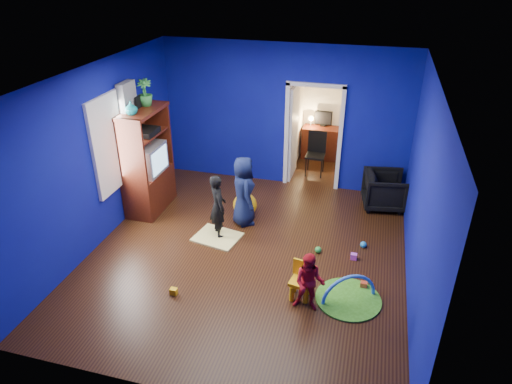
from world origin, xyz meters
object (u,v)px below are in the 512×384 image
(crt_tv, at_px, (148,159))
(armchair, at_px, (385,190))
(study_desk, at_px, (321,143))
(child_black, at_px, (218,206))
(child_navy, at_px, (243,191))
(toddler_red, at_px, (309,283))
(tv_armoire, at_px, (147,161))
(hopper_ball, at_px, (245,205))
(folding_chair, at_px, (315,155))
(kid_chair, at_px, (300,283))
(vase, at_px, (131,108))
(play_mat, at_px, (348,299))

(crt_tv, bearing_deg, armchair, 15.56)
(armchair, relative_size, study_desk, 0.88)
(child_black, height_order, child_navy, child_navy)
(toddler_red, xyz_separation_m, tv_armoire, (-3.37, 2.02, 0.54))
(tv_armoire, xyz_separation_m, hopper_ball, (1.83, 0.18, -0.76))
(child_black, distance_m, folding_chair, 3.13)
(armchair, xyz_separation_m, tv_armoire, (-4.31, -1.19, 0.63))
(armchair, distance_m, toddler_red, 3.34)
(kid_chair, relative_size, study_desk, 0.57)
(toddler_red, distance_m, tv_armoire, 3.97)
(child_navy, distance_m, study_desk, 3.46)
(vase, bearing_deg, armchair, 19.06)
(armchair, height_order, child_black, child_black)
(armchair, xyz_separation_m, toddler_red, (-0.94, -3.21, 0.09))
(child_navy, xyz_separation_m, crt_tv, (-1.84, 0.07, 0.38))
(toddler_red, distance_m, vase, 4.12)
(child_black, relative_size, study_desk, 1.31)
(toddler_red, relative_size, hopper_ball, 2.00)
(toddler_red, relative_size, folding_chair, 0.96)
(child_navy, bearing_deg, armchair, -91.78)
(toddler_red, bearing_deg, armchair, 74.20)
(folding_chair, bearing_deg, study_desk, 90.00)
(kid_chair, bearing_deg, armchair, 80.73)
(crt_tv, distance_m, study_desk, 4.32)
(hopper_ball, distance_m, kid_chair, 2.43)
(vase, distance_m, hopper_ball, 2.64)
(folding_chair, bearing_deg, play_mat, -74.66)
(hopper_ball, relative_size, study_desk, 0.50)
(kid_chair, bearing_deg, vase, 165.38)
(child_navy, bearing_deg, crt_tv, 58.51)
(toddler_red, height_order, crt_tv, crt_tv)
(folding_chair, bearing_deg, kid_chair, -84.24)
(vase, distance_m, folding_chair, 4.15)
(vase, xyz_separation_m, tv_armoire, (0.00, 0.30, -1.09))
(tv_armoire, height_order, hopper_ball, tv_armoire)
(armchair, xyz_separation_m, folding_chair, (-1.50, 1.10, 0.11))
(toddler_red, distance_m, crt_tv, 3.94)
(study_desk, bearing_deg, hopper_ball, -107.73)
(child_navy, distance_m, folding_chair, 2.55)
(hopper_ball, xyz_separation_m, study_desk, (0.98, 3.07, 0.15))
(child_black, relative_size, tv_armoire, 0.59)
(hopper_ball, height_order, study_desk, study_desk)
(toddler_red, xyz_separation_m, study_desk, (-0.56, 5.27, -0.07))
(child_navy, height_order, crt_tv, crt_tv)
(hopper_ball, bearing_deg, child_navy, -78.69)
(crt_tv, relative_size, kid_chair, 1.40)
(tv_armoire, distance_m, play_mat, 4.36)
(toddler_red, xyz_separation_m, folding_chair, (-0.56, 4.31, 0.02))
(toddler_red, height_order, study_desk, toddler_red)
(toddler_red, relative_size, kid_chair, 1.77)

